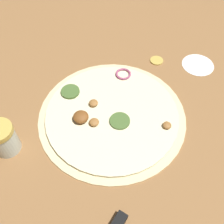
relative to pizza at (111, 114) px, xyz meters
name	(u,v)px	position (x,y,z in m)	size (l,w,h in m)	color
ground_plane	(112,116)	(0.00, 0.00, -0.01)	(3.00, 3.00, 0.00)	olive
pizza	(111,114)	(0.00, 0.00, 0.00)	(0.36, 0.36, 0.03)	beige
spice_jar	(3,139)	(0.14, -0.20, 0.03)	(0.06, 0.06, 0.08)	silver
loose_cap	(157,60)	(-0.22, 0.08, 0.00)	(0.04, 0.04, 0.01)	gold
flour_patch	(198,65)	(-0.23, 0.20, 0.00)	(0.09, 0.09, 0.00)	white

